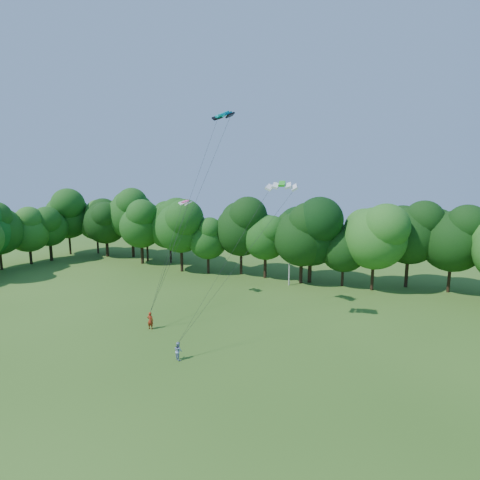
% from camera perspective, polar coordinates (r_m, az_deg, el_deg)
% --- Properties ---
extents(ground, '(160.00, 160.00, 0.00)m').
position_cam_1_polar(ground, '(27.91, -17.65, -23.68)').
color(ground, '#2E5517').
rests_on(ground, ground).
extents(utility_pole, '(1.61, 0.51, 8.24)m').
position_cam_1_polar(utility_pole, '(52.97, 7.56, -2.43)').
color(utility_pole, '#A9A8A1').
rests_on(utility_pole, ground).
extents(kite_flyer_left, '(0.72, 0.54, 1.79)m').
position_cam_1_polar(kite_flyer_left, '(39.50, -13.51, -11.85)').
color(kite_flyer_left, '#9E2A14').
rests_on(kite_flyer_left, ground).
extents(kite_flyer_right, '(0.93, 0.86, 1.54)m').
position_cam_1_polar(kite_flyer_right, '(33.03, -9.40, -16.32)').
color(kite_flyer_right, '#8FA4C7').
rests_on(kite_flyer_right, ground).
extents(kite_teal, '(2.66, 1.91, 0.57)m').
position_cam_1_polar(kite_teal, '(38.92, -2.50, 18.73)').
color(kite_teal, '#058E9C').
rests_on(kite_teal, ground).
extents(kite_green, '(3.19, 1.98, 0.57)m').
position_cam_1_polar(kite_green, '(36.13, 6.39, 8.51)').
color(kite_green, green).
rests_on(kite_green, ground).
extents(kite_pink, '(1.93, 1.38, 0.36)m').
position_cam_1_polar(kite_pink, '(45.35, -8.34, 5.83)').
color(kite_pink, '#F74491').
rests_on(kite_pink, ground).
extents(tree_back_west, '(7.46, 7.46, 10.86)m').
position_cam_1_polar(tree_back_west, '(69.71, -14.07, 2.33)').
color(tree_back_west, black).
rests_on(tree_back_west, ground).
extents(tree_back_center, '(9.51, 9.51, 13.83)m').
position_cam_1_polar(tree_back_center, '(54.28, 10.80, 2.47)').
color(tree_back_center, black).
rests_on(tree_back_center, ground).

